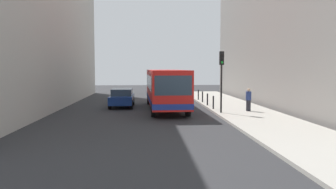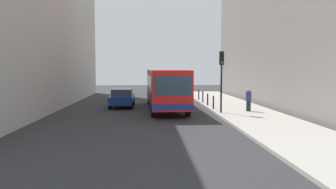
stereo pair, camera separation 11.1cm
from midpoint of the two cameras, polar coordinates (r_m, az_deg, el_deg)
ground_plane at (r=23.91m, az=-0.24°, el=-3.12°), size 80.00×80.00×0.00m
sidewalk at (r=24.80m, az=12.33°, el=-2.78°), size 4.40×40.00×0.15m
building_right at (r=30.94m, az=21.75°, el=13.79°), size 7.00×32.00×16.68m
bus at (r=25.96m, az=-0.56°, el=1.30°), size 2.86×11.09×3.00m
car_beside_bus at (r=27.82m, az=-7.81°, el=-0.48°), size 1.87×4.40×1.48m
traffic_light at (r=23.02m, az=8.81°, el=4.04°), size 0.28×0.33×4.10m
bollard_near at (r=25.27m, az=7.46°, el=-1.32°), size 0.11×0.11×0.95m
bollard_mid at (r=27.67m, az=6.50°, el=-0.82°), size 0.11×0.11×0.95m
bollard_far at (r=30.08m, az=5.69°, el=-0.40°), size 0.11×0.11×0.95m
bollard_farthest at (r=32.50m, az=5.00°, el=-0.04°), size 0.11×0.11×0.95m
pedestrian_near_signal at (r=24.41m, az=13.18°, el=-0.88°), size 0.38×0.38×1.58m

